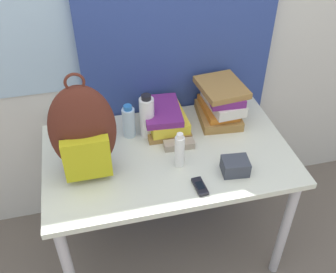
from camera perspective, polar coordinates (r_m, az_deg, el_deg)
The scene contains 12 objects.
wall_back at distance 2.02m, azimuth -3.23°, elevation 17.20°, with size 6.00×0.06×2.50m.
curtain_blue at distance 2.00m, azimuth 1.62°, elevation 17.02°, with size 1.02×0.04×2.50m.
desk at distance 1.98m, azimuth 0.00°, elevation -4.34°, with size 1.20×0.72×0.73m.
backpack at distance 1.72m, azimuth -12.20°, elevation 0.51°, with size 0.29×0.18×0.51m.
book_stack_left at distance 2.04m, azimuth -0.50°, elevation 2.79°, with size 0.24×0.29×0.12m.
book_stack_center at distance 2.09m, azimuth 7.66°, elevation 4.96°, with size 0.24×0.28×0.21m.
water_bottle at distance 1.98m, azimuth -5.71°, elevation 2.15°, with size 0.06×0.06×0.18m.
sports_bottle at distance 1.96m, azimuth -3.07°, elevation 2.90°, with size 0.07×0.07×0.24m.
sunscreen_bottle at distance 1.79m, azimuth 1.69°, elevation -2.09°, with size 0.05×0.05×0.19m.
cell_phone at distance 1.75m, azimuth 4.65°, elevation -7.25°, with size 0.05×0.11×0.02m.
sunglasses_case at distance 1.93m, azimuth 1.61°, elevation -1.17°, with size 0.15×0.06×0.04m.
camera_pouch at distance 1.82m, azimuth 9.72°, elevation -4.26°, with size 0.13×0.11×0.07m.
Camera 1 is at (-0.34, -1.03, 2.00)m, focal length 42.00 mm.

